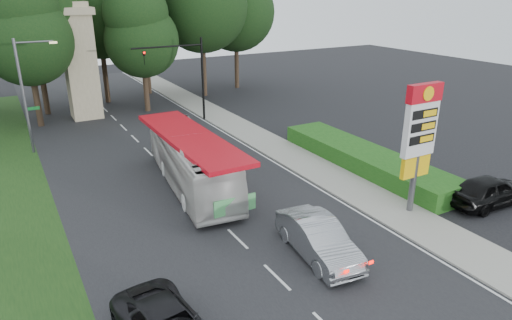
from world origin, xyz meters
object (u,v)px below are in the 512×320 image
monument (80,61)px  transit_bus (191,161)px  parked_car_black (490,191)px  gas_station_pylon (420,132)px  traffic_signal_mast (188,69)px  streetlight_signs (26,91)px  sedan_silver (318,239)px

monument → transit_bus: 19.69m
parked_car_black → transit_bus: bearing=55.6°
gas_station_pylon → traffic_signal_mast: (-3.52, 22.00, 0.22)m
traffic_signal_mast → parked_car_black: 25.08m
streetlight_signs → transit_bus: bearing=-56.3°
sedan_silver → parked_car_black: parked_car_black is taller
monument → parked_car_black: (15.55, -29.51, -4.25)m
transit_bus → monument: bearing=104.3°
streetlight_signs → parked_car_black: 29.96m
gas_station_pylon → traffic_signal_mast: bearing=99.1°
gas_station_pylon → streetlight_signs: bearing=129.0°
transit_bus → sedan_silver: 9.98m
gas_station_pylon → parked_car_black: (4.35, -1.50, -3.59)m
sedan_silver → traffic_signal_mast: bearing=88.6°
traffic_signal_mast → streetlight_signs: streetlight_signs is taller
traffic_signal_mast → transit_bus: size_ratio=0.63×
parked_car_black → monument: bearing=31.6°
traffic_signal_mast → sedan_silver: traffic_signal_mast is taller
transit_bus → parked_car_black: bearing=-31.4°
transit_bus → sedan_silver: (1.95, -9.76, -0.74)m
traffic_signal_mast → monument: size_ratio=0.72×
gas_station_pylon → sedan_silver: 7.71m
streetlight_signs → sedan_silver: 23.28m
monument → parked_car_black: size_ratio=2.01×
transit_bus → parked_car_black: transit_bus is taller
gas_station_pylon → traffic_signal_mast: traffic_signal_mast is taller
gas_station_pylon → transit_bus: gas_station_pylon is taller
streetlight_signs → sedan_silver: (9.43, -20.98, -3.59)m
sedan_silver → streetlight_signs: bearing=120.9°
monument → sedan_silver: bearing=-81.3°
gas_station_pylon → streetlight_signs: streetlight_signs is taller
sedan_silver → transit_bus: bearing=107.9°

